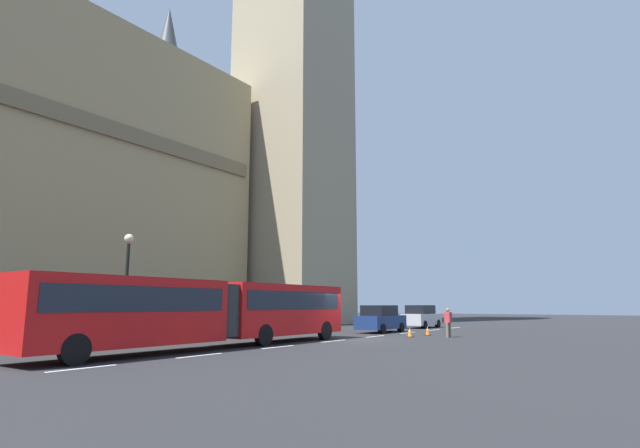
{
  "coord_description": "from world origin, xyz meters",
  "views": [
    {
      "loc": [
        -23.89,
        -14.59,
        1.9
      ],
      "look_at": [
        0.69,
        2.45,
        6.78
      ],
      "focal_mm": 27.76,
      "sensor_mm": 36.0,
      "label": 1
    }
  ],
  "objects_px": {
    "traffic_cone_west": "(410,332)",
    "street_lamp": "(126,280)",
    "traffic_cone_middle": "(428,331)",
    "pedestrian_near_cones": "(448,322)",
    "sedan_lead": "(381,319)",
    "sedan_trailing": "(421,317)",
    "articulated_bus": "(215,308)"
  },
  "relations": [
    {
      "from": "articulated_bus",
      "to": "pedestrian_near_cones",
      "type": "xyz_separation_m",
      "value": [
        12.91,
        -5.94,
        -0.83
      ]
    },
    {
      "from": "sedan_lead",
      "to": "street_lamp",
      "type": "xyz_separation_m",
      "value": [
        -16.71,
        4.76,
        2.14
      ]
    },
    {
      "from": "traffic_cone_west",
      "to": "articulated_bus",
      "type": "bearing_deg",
      "value": 162.02
    },
    {
      "from": "articulated_bus",
      "to": "pedestrian_near_cones",
      "type": "height_order",
      "value": "articulated_bus"
    },
    {
      "from": "pedestrian_near_cones",
      "to": "street_lamp",
      "type": "bearing_deg",
      "value": 144.0
    },
    {
      "from": "sedan_lead",
      "to": "traffic_cone_middle",
      "type": "relative_size",
      "value": 7.59
    },
    {
      "from": "pedestrian_near_cones",
      "to": "traffic_cone_west",
      "type": "bearing_deg",
      "value": 113.97
    },
    {
      "from": "sedan_lead",
      "to": "sedan_trailing",
      "type": "xyz_separation_m",
      "value": [
        8.1,
        0.48,
        0.0
      ]
    },
    {
      "from": "sedan_trailing",
      "to": "pedestrian_near_cones",
      "type": "distance_m",
      "value": 12.11
    },
    {
      "from": "traffic_cone_middle",
      "to": "traffic_cone_west",
      "type": "bearing_deg",
      "value": 173.52
    },
    {
      "from": "sedan_trailing",
      "to": "pedestrian_near_cones",
      "type": "relative_size",
      "value": 2.6
    },
    {
      "from": "sedan_trailing",
      "to": "sedan_lead",
      "type": "bearing_deg",
      "value": -176.64
    },
    {
      "from": "articulated_bus",
      "to": "street_lamp",
      "type": "bearing_deg",
      "value": 108.05
    },
    {
      "from": "sedan_trailing",
      "to": "traffic_cone_west",
      "type": "bearing_deg",
      "value": -160.06
    },
    {
      "from": "traffic_cone_middle",
      "to": "sedan_trailing",
      "type": "bearing_deg",
      "value": 25.26
    },
    {
      "from": "sedan_lead",
      "to": "sedan_trailing",
      "type": "relative_size",
      "value": 1.0
    },
    {
      "from": "traffic_cone_west",
      "to": "traffic_cone_middle",
      "type": "height_order",
      "value": "same"
    },
    {
      "from": "traffic_cone_middle",
      "to": "street_lamp",
      "type": "height_order",
      "value": "street_lamp"
    },
    {
      "from": "sedan_lead",
      "to": "street_lamp",
      "type": "distance_m",
      "value": 17.51
    },
    {
      "from": "articulated_bus",
      "to": "sedan_trailing",
      "type": "xyz_separation_m",
      "value": [
        23.34,
        0.22,
        -0.83
      ]
    },
    {
      "from": "traffic_cone_west",
      "to": "street_lamp",
      "type": "bearing_deg",
      "value": 148.05
    },
    {
      "from": "sedan_lead",
      "to": "traffic_cone_west",
      "type": "bearing_deg",
      "value": -131.68
    },
    {
      "from": "articulated_bus",
      "to": "pedestrian_near_cones",
      "type": "distance_m",
      "value": 14.24
    },
    {
      "from": "sedan_trailing",
      "to": "street_lamp",
      "type": "bearing_deg",
      "value": 170.19
    },
    {
      "from": "articulated_bus",
      "to": "traffic_cone_west",
      "type": "xyz_separation_m",
      "value": [
        12.0,
        -3.89,
        -1.46
      ]
    },
    {
      "from": "sedan_trailing",
      "to": "pedestrian_near_cones",
      "type": "height_order",
      "value": "sedan_trailing"
    },
    {
      "from": "articulated_bus",
      "to": "traffic_cone_middle",
      "type": "relative_size",
      "value": 29.52
    },
    {
      "from": "sedan_lead",
      "to": "street_lamp",
      "type": "relative_size",
      "value": 0.83
    },
    {
      "from": "sedan_trailing",
      "to": "articulated_bus",
      "type": "bearing_deg",
      "value": -179.47
    },
    {
      "from": "articulated_bus",
      "to": "sedan_lead",
      "type": "distance_m",
      "value": 15.27
    },
    {
      "from": "traffic_cone_west",
      "to": "traffic_cone_middle",
      "type": "distance_m",
      "value": 2.13
    },
    {
      "from": "traffic_cone_middle",
      "to": "pedestrian_near_cones",
      "type": "relative_size",
      "value": 0.34
    }
  ]
}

